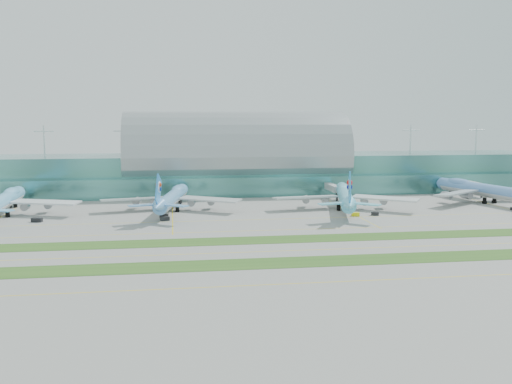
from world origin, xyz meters
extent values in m
plane|color=gray|center=(0.00, 0.00, 0.00)|extent=(700.00, 700.00, 0.00)
cube|color=#3D7A75|center=(0.00, 130.00, 10.00)|extent=(340.00, 42.00, 20.00)
cube|color=#3D7A75|center=(0.00, 106.00, 5.00)|extent=(340.00, 8.00, 10.00)
ellipsoid|color=#9EA5A8|center=(0.00, 130.00, 20.00)|extent=(340.00, 46.20, 16.17)
cylinder|color=white|center=(0.00, 130.00, 28.00)|extent=(0.80, 0.80, 16.00)
cube|color=#B2B7B7|center=(-106.00, 95.00, 5.50)|extent=(3.50, 22.00, 3.00)
cylinder|color=black|center=(-106.00, 85.00, 2.00)|extent=(1.00, 1.00, 4.00)
cube|color=#B2B7B7|center=(-31.00, 95.00, 5.50)|extent=(3.50, 22.00, 3.00)
cylinder|color=black|center=(-31.00, 85.00, 2.00)|extent=(1.00, 1.00, 4.00)
cube|color=#B2B7B7|center=(44.00, 95.00, 5.50)|extent=(3.50, 22.00, 3.00)
cylinder|color=black|center=(44.00, 85.00, 2.00)|extent=(1.00, 1.00, 4.00)
cube|color=#B2B7B7|center=(119.00, 95.00, 5.50)|extent=(3.50, 22.00, 3.00)
cylinder|color=black|center=(119.00, 85.00, 2.00)|extent=(1.00, 1.00, 4.00)
cube|color=#2D591E|center=(0.00, -28.00, 0.04)|extent=(420.00, 12.00, 0.08)
cube|color=#2D591E|center=(0.00, 2.00, 0.04)|extent=(420.00, 12.00, 0.08)
cube|color=yellow|center=(0.00, -48.00, 0.01)|extent=(420.00, 0.35, 0.01)
cube|color=yellow|center=(0.00, -14.00, 0.01)|extent=(420.00, 0.35, 0.01)
cube|color=yellow|center=(0.00, 18.00, 0.01)|extent=(420.00, 0.35, 0.01)
cube|color=yellow|center=(0.00, 40.00, 0.01)|extent=(420.00, 0.35, 0.01)
cylinder|color=#6FC0F4|center=(-103.63, 63.69, 5.87)|extent=(8.01, 59.87, 5.97)
ellipsoid|color=#6FC0F4|center=(-104.20, 80.40, 7.52)|extent=(6.29, 18.33, 4.25)
cone|color=#6FC0F4|center=(-104.73, 95.83, 5.87)|extent=(6.13, 5.02, 5.97)
cube|color=white|center=(-86.24, 62.36, 5.49)|extent=(29.62, 16.71, 1.18)
cylinder|color=gray|center=(-90.75, 67.41, 3.47)|extent=(3.45, 5.41, 3.27)
cylinder|color=black|center=(-104.41, 86.36, 1.44)|extent=(1.73, 1.73, 2.89)
cylinder|color=black|center=(-100.61, 59.94, 1.44)|extent=(1.73, 1.73, 2.89)
cylinder|color=#69A9E7|center=(-34.78, 67.48, 5.59)|extent=(15.23, 56.94, 5.68)
ellipsoid|color=#69A9E7|center=(-32.08, 83.16, 7.15)|extent=(8.25, 17.93, 4.05)
cone|color=#69A9E7|center=(-29.59, 97.64, 5.59)|extent=(6.37, 5.48, 5.68)
cone|color=#69A9E7|center=(-40.22, 35.88, 6.69)|extent=(6.72, 9.04, 5.40)
cube|color=silver|center=(-51.34, 68.47, 5.22)|extent=(28.32, 12.57, 1.12)
cylinder|color=gray|center=(-46.44, 72.65, 3.30)|extent=(3.92, 5.49, 3.12)
cube|color=silver|center=(-18.84, 62.88, 5.22)|extent=(27.00, 20.33, 1.12)
cylinder|color=gray|center=(-22.06, 68.46, 3.30)|extent=(3.92, 5.49, 3.12)
cube|color=#3289E0|center=(-39.91, 37.69, 12.46)|extent=(2.58, 11.96, 13.21)
cylinder|color=white|center=(-39.75, 38.59, 13.83)|extent=(1.56, 4.47, 4.40)
cylinder|color=black|center=(-31.12, 88.76, 1.37)|extent=(1.65, 1.65, 2.75)
cylinder|color=black|center=(-38.11, 64.34, 1.37)|extent=(1.65, 1.65, 2.75)
cylinder|color=black|center=(-32.69, 63.40, 1.37)|extent=(1.65, 1.65, 2.75)
cylinder|color=#6ED5F3|center=(40.07, 59.59, 5.79)|extent=(20.21, 58.48, 5.88)
ellipsoid|color=#6ED5F3|center=(44.13, 75.56, 7.41)|extent=(9.83, 18.71, 4.19)
cone|color=#6ED5F3|center=(47.88, 90.31, 5.79)|extent=(6.87, 6.05, 5.88)
cone|color=#6ED5F3|center=(31.88, 27.40, 6.93)|extent=(7.52, 9.66, 5.59)
cube|color=silver|center=(23.04, 61.96, 5.41)|extent=(29.18, 10.91, 1.16)
cylinder|color=#94979D|center=(28.44, 65.88, 3.42)|extent=(4.41, 5.85, 3.23)
cube|color=silver|center=(56.15, 53.54, 5.41)|extent=(27.18, 22.61, 1.16)
cylinder|color=#94979D|center=(53.28, 59.56, 3.42)|extent=(4.41, 5.85, 3.23)
cube|color=#339BE3|center=(32.35, 29.24, 12.91)|extent=(3.63, 12.23, 13.68)
cylinder|color=silver|center=(32.58, 30.16, 14.33)|extent=(1.95, 4.63, 4.56)
cylinder|color=black|center=(45.58, 81.26, 1.42)|extent=(1.71, 1.71, 2.85)
cylinder|color=black|center=(36.37, 56.61, 1.42)|extent=(1.71, 1.71, 2.85)
cylinder|color=black|center=(41.89, 55.21, 1.42)|extent=(1.71, 1.71, 2.85)
cylinder|color=#6395D9|center=(111.54, 70.29, 5.94)|extent=(19.17, 60.22, 6.04)
ellipsoid|color=#6395D9|center=(107.82, 86.78, 7.60)|extent=(9.63, 19.17, 4.30)
cone|color=#6395D9|center=(104.38, 102.02, 5.94)|extent=(6.96, 6.08, 6.04)
cube|color=silver|center=(94.86, 64.53, 5.55)|extent=(28.19, 22.66, 1.19)
cylinder|color=gray|center=(97.98, 70.63, 3.51)|extent=(4.41, 5.95, 3.31)
cylinder|color=gray|center=(123.63, 76.41, 3.51)|extent=(4.41, 5.95, 3.31)
cylinder|color=black|center=(106.49, 92.67, 1.46)|extent=(1.75, 1.75, 2.92)
cylinder|color=black|center=(109.54, 65.85, 1.46)|extent=(1.75, 1.75, 2.92)
cylinder|color=black|center=(115.24, 67.13, 1.46)|extent=(1.75, 1.75, 2.92)
cube|color=black|center=(-86.50, 47.05, 0.81)|extent=(4.29, 2.81, 1.61)
cube|color=black|center=(-37.72, 42.82, 0.78)|extent=(3.84, 2.90, 1.56)
cube|color=black|center=(-38.15, 49.20, 0.71)|extent=(3.65, 2.12, 1.43)
cube|color=#EFEC0E|center=(39.16, 42.06, 0.72)|extent=(3.42, 2.05, 1.45)
cube|color=black|center=(47.62, 42.50, 0.72)|extent=(3.51, 2.63, 1.45)
camera|label=1|loc=(-34.48, -178.87, 39.69)|focal=40.00mm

